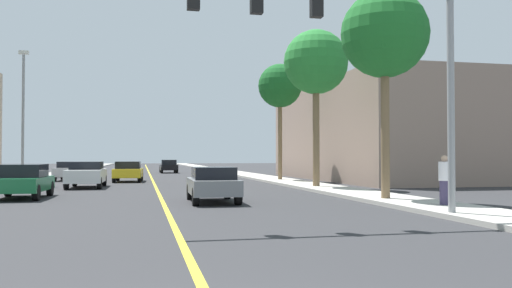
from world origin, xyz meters
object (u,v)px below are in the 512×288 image
(car_gray, at_px, (213,184))
(car_silver, at_px, (71,170))
(pedestrian, at_px, (445,180))
(car_yellow, at_px, (128,171))
(car_black, at_px, (169,166))
(traffic_signal_mast, at_px, (347,33))
(palm_near, at_px, (385,36))
(palm_mid, at_px, (316,63))
(street_lamp, at_px, (23,110))
(car_white, at_px, (87,174))
(palm_far, at_px, (280,87))
(car_green, at_px, (22,181))

(car_gray, height_order, car_silver, car_silver)
(pedestrian, bearing_deg, car_yellow, 8.97)
(car_silver, bearing_deg, car_black, -113.48)
(car_yellow, xyz_separation_m, car_silver, (-4.16, 3.05, 0.01))
(traffic_signal_mast, height_order, car_gray, traffic_signal_mast)
(palm_near, distance_m, palm_mid, 8.48)
(car_gray, relative_size, car_black, 0.97)
(traffic_signal_mast, height_order, car_yellow, traffic_signal_mast)
(car_black, height_order, pedestrian, pedestrian)
(street_lamp, relative_size, car_white, 1.84)
(palm_far, xyz_separation_m, car_black, (-6.64, 21.42, -5.93))
(street_lamp, distance_m, palm_near, 22.51)
(palm_far, distance_m, car_yellow, 12.08)
(palm_mid, relative_size, palm_far, 1.04)
(car_gray, distance_m, car_yellow, 17.77)
(car_white, bearing_deg, traffic_signal_mast, -63.37)
(car_yellow, relative_size, pedestrian, 2.42)
(car_gray, bearing_deg, palm_mid, 48.46)
(street_lamp, distance_m, car_silver, 7.54)
(street_lamp, bearing_deg, pedestrian, -47.98)
(car_green, xyz_separation_m, car_silver, (-0.22, 16.95, -0.00))
(street_lamp, relative_size, pedestrian, 4.96)
(pedestrian, bearing_deg, palm_mid, -14.66)
(palm_mid, height_order, pedestrian, palm_mid)
(car_black, distance_m, car_silver, 18.34)
(street_lamp, height_order, car_yellow, street_lamp)
(street_lamp, height_order, car_gray, street_lamp)
(car_white, bearing_deg, car_silver, 102.66)
(street_lamp, relative_size, car_gray, 2.08)
(street_lamp, bearing_deg, car_white, -40.45)
(car_gray, bearing_deg, car_white, 118.48)
(street_lamp, relative_size, palm_mid, 0.95)
(traffic_signal_mast, distance_m, car_black, 43.71)
(street_lamp, xyz_separation_m, palm_far, (16.53, 1.30, 2.05))
(car_yellow, bearing_deg, street_lamp, -150.56)
(palm_near, relative_size, car_yellow, 2.02)
(car_yellow, relative_size, car_green, 1.00)
(street_lamp, height_order, palm_mid, palm_mid)
(palm_near, height_order, car_yellow, palm_near)
(car_white, bearing_deg, street_lamp, 140.17)
(car_silver, bearing_deg, palm_near, 124.89)
(palm_mid, bearing_deg, street_lamp, 156.23)
(car_green, relative_size, car_silver, 0.92)
(street_lamp, height_order, palm_near, street_lamp)
(car_gray, xyz_separation_m, pedestrian, (7.04, -4.26, 0.25))
(palm_far, relative_size, car_white, 1.85)
(palm_far, height_order, pedestrian, palm_far)
(street_lamp, bearing_deg, palm_mid, -23.77)
(car_black, bearing_deg, pedestrian, -81.64)
(palm_near, distance_m, car_silver, 26.55)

